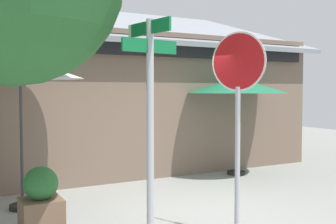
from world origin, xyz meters
name	(u,v)px	position (x,y,z in m)	size (l,w,h in m)	color
ground_plane	(193,214)	(0.00, 0.00, -0.05)	(28.00, 28.00, 0.10)	gray
cafe_building	(114,99)	(0.62, 5.12, 1.77)	(9.73, 5.64, 4.73)	#705B4C
street_sign_post	(150,113)	(-1.44, -1.31, 1.74)	(0.78, 0.84, 2.87)	#A8AAB2
stop_sign	(238,94)	(-0.12, -1.33, 1.97)	(0.35, 0.74, 2.81)	#A8AAB2
patio_umbrella_ivory_left	(20,69)	(-2.47, 1.51, 2.37)	(2.11, 2.11, 2.64)	black
patio_umbrella_forest_green_center	(237,86)	(2.53, 2.07, 2.11)	(2.37, 2.37, 2.38)	black
sidewalk_planter	(41,201)	(-2.43, 0.22, 0.43)	(0.57, 0.57, 0.93)	brown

